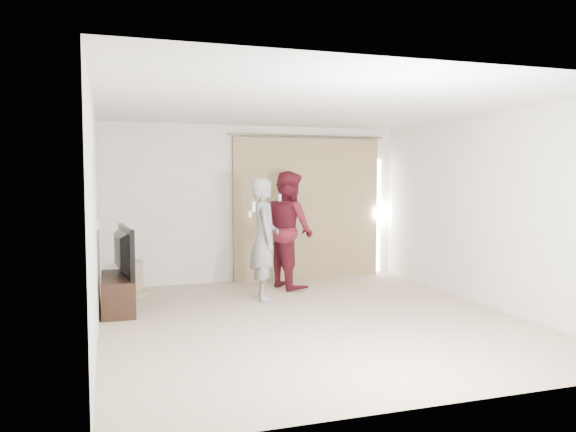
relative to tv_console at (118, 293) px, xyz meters
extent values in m
plane|color=#C6AD94|center=(2.27, -1.21, -0.23)|extent=(5.50, 5.50, 0.00)
cube|color=beige|center=(2.27, 1.54, 1.07)|extent=(5.00, 0.04, 2.60)
cube|color=beige|center=(-0.23, -1.21, 1.07)|extent=(0.04, 5.50, 2.60)
cube|color=silver|center=(-0.22, -0.81, 0.97)|extent=(0.02, 0.08, 0.12)
cube|color=silver|center=(-0.22, -2.11, 0.07)|extent=(0.02, 0.08, 0.12)
cube|color=silver|center=(2.27, -1.21, 2.37)|extent=(5.00, 5.50, 0.01)
cube|color=tan|center=(3.17, 1.47, 0.97)|extent=(2.60, 0.10, 2.40)
cylinder|color=#6B6248|center=(3.17, 1.47, 2.21)|extent=(2.80, 0.03, 0.03)
cube|color=white|center=(4.53, 1.51, 0.82)|extent=(0.08, 0.04, 2.00)
cube|color=black|center=(0.00, 0.00, 0.00)|extent=(0.41, 1.18, 0.45)
imported|color=black|center=(0.00, 0.00, 0.55)|extent=(0.26, 1.14, 0.65)
cylinder|color=tan|center=(0.27, 0.93, -0.19)|extent=(0.38, 0.38, 0.06)
cylinder|color=tan|center=(0.27, 0.93, 0.06)|extent=(0.21, 0.21, 0.45)
imported|color=gray|center=(2.01, 0.06, 0.64)|extent=(0.52, 0.70, 1.74)
cube|color=silver|center=(1.83, -0.04, 1.11)|extent=(0.04, 0.04, 0.14)
cube|color=silver|center=(1.83, 0.18, 0.99)|extent=(0.05, 0.05, 0.09)
imported|color=#4E121D|center=(2.61, 0.79, 0.69)|extent=(0.88, 1.03, 1.84)
cube|color=silver|center=(2.43, 0.69, 1.18)|extent=(0.04, 0.04, 0.14)
cube|color=silver|center=(2.43, 0.91, 1.06)|extent=(0.05, 0.05, 0.09)
camera|label=1|loc=(-0.10, -7.58, 1.52)|focal=35.00mm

